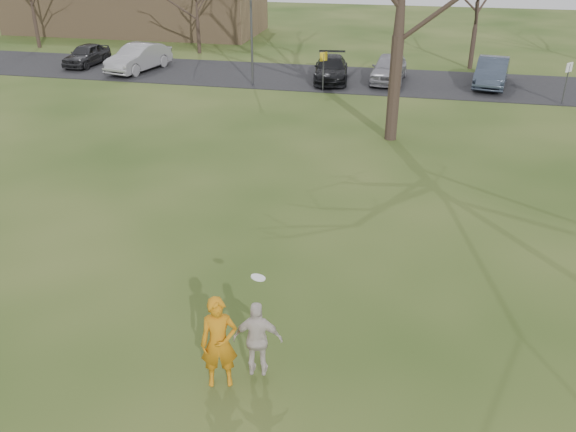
# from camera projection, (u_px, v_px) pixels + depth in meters

# --- Properties ---
(ground) EXTENTS (120.00, 120.00, 0.00)m
(ground) POSITION_uv_depth(u_px,v_px,m) (247.00, 367.00, 12.16)
(ground) COLOR #1E380F
(ground) RESTS_ON ground
(parking_strip) EXTENTS (62.00, 6.50, 0.04)m
(parking_strip) POSITION_uv_depth(u_px,v_px,m) (366.00, 80.00, 34.05)
(parking_strip) COLOR black
(parking_strip) RESTS_ON ground
(player_defender) EXTENTS (0.82, 0.66, 1.95)m
(player_defender) POSITION_uv_depth(u_px,v_px,m) (219.00, 343.00, 11.31)
(player_defender) COLOR #BF730F
(player_defender) RESTS_ON ground
(car_0) EXTENTS (1.71, 3.90, 1.31)m
(car_0) POSITION_uv_depth(u_px,v_px,m) (86.00, 55.00, 37.21)
(car_0) COLOR #252528
(car_0) RESTS_ON parking_strip
(car_1) EXTENTS (2.62, 4.99, 1.56)m
(car_1) POSITION_uv_depth(u_px,v_px,m) (139.00, 58.00, 35.76)
(car_1) COLOR gray
(car_1) RESTS_ON parking_strip
(car_3) EXTENTS (2.39, 4.73, 1.32)m
(car_3) POSITION_uv_depth(u_px,v_px,m) (331.00, 69.00, 33.60)
(car_3) COLOR black
(car_3) RESTS_ON parking_strip
(car_4) EXTENTS (2.01, 4.47, 1.49)m
(car_4) POSITION_uv_depth(u_px,v_px,m) (389.00, 68.00, 33.35)
(car_4) COLOR gray
(car_4) RESTS_ON parking_strip
(car_5) EXTENTS (2.29, 4.75, 1.50)m
(car_5) POSITION_uv_depth(u_px,v_px,m) (492.00, 72.00, 32.49)
(car_5) COLOR #313A49
(car_5) RESTS_ON parking_strip
(catching_play) EXTENTS (1.00, 0.52, 2.33)m
(catching_play) POSITION_uv_depth(u_px,v_px,m) (258.00, 339.00, 11.42)
(catching_play) COLOR beige
(catching_play) RESTS_ON ground
(building) EXTENTS (20.60, 8.50, 5.14)m
(building) POSITION_uv_depth(u_px,v_px,m) (136.00, 7.00, 48.38)
(building) COLOR #8C6D4C
(building) RESTS_ON ground
(lamp_post) EXTENTS (0.34, 0.34, 6.27)m
(lamp_post) POSITION_uv_depth(u_px,v_px,m) (251.00, 10.00, 31.24)
(lamp_post) COLOR #47474C
(lamp_post) RESTS_ON ground
(sign_yellow) EXTENTS (0.35, 0.35, 2.08)m
(sign_yellow) POSITION_uv_depth(u_px,v_px,m) (323.00, 64.00, 31.17)
(sign_yellow) COLOR #47474C
(sign_yellow) RESTS_ON ground
(sign_white) EXTENTS (0.35, 0.35, 2.08)m
(sign_white) POSITION_uv_depth(u_px,v_px,m) (568.00, 76.00, 28.89)
(sign_white) COLOR #47474C
(sign_white) RESTS_ON ground
(small_tree_row) EXTENTS (55.00, 5.90, 8.50)m
(small_tree_row) POSITION_uv_depth(u_px,v_px,m) (450.00, 0.00, 35.93)
(small_tree_row) COLOR #352821
(small_tree_row) RESTS_ON ground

